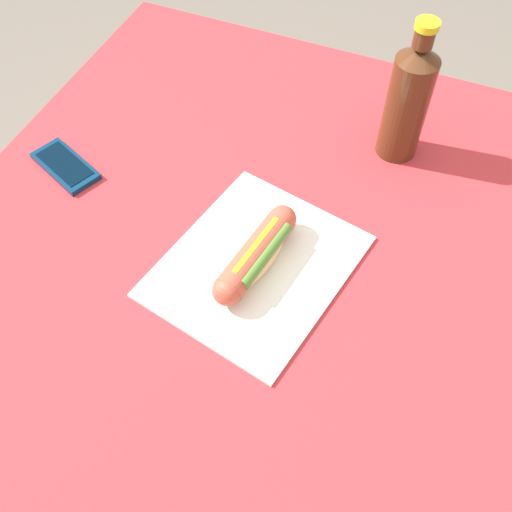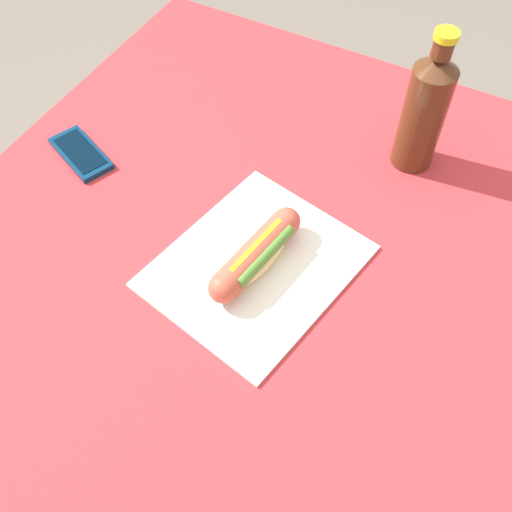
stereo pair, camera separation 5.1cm
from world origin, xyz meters
TOP-DOWN VIEW (x-y plane):
  - ground_plane at (0.00, 0.00)m, footprint 6.00×6.00m
  - dining_table at (0.00, 0.00)m, footprint 1.21×1.00m
  - paper_wrapper at (-0.01, 0.03)m, footprint 0.36×0.32m
  - hot_dog at (-0.01, 0.03)m, footprint 0.20×0.08m
  - cell_phone at (-0.08, -0.37)m, footprint 0.11×0.15m
  - soda_bottle at (-0.35, 0.17)m, footprint 0.07×0.07m

SIDE VIEW (x-z plane):
  - ground_plane at x=0.00m, z-range 0.00..0.00m
  - dining_table at x=0.00m, z-range 0.25..0.98m
  - paper_wrapper at x=-0.01m, z-range 0.73..0.73m
  - cell_phone at x=-0.08m, z-range 0.73..0.74m
  - hot_dog at x=-0.01m, z-range 0.73..0.79m
  - soda_bottle at x=-0.35m, z-range 0.71..0.97m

